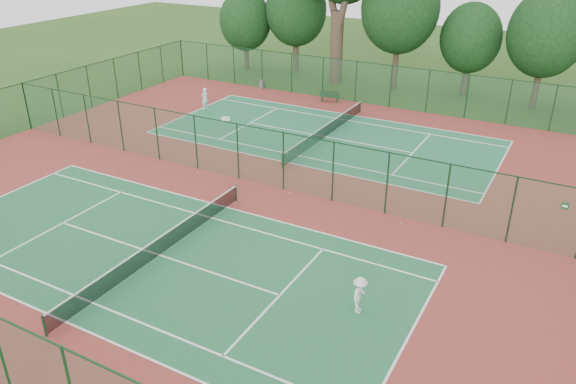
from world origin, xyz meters
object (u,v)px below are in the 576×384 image
at_px(trash_bin, 261,85).
at_px(kit_bag, 226,119).
at_px(player_far, 205,99).
at_px(player_near, 360,295).
at_px(bench, 329,96).

bearing_deg(trash_bin, kit_bag, -76.05).
relative_size(trash_bin, kit_bag, 1.16).
distance_m(player_far, trash_bin, 7.64).
bearing_deg(player_far, player_near, 61.40).
xyz_separation_m(player_near, trash_bin, (-20.30, 26.02, -0.39)).
bearing_deg(kit_bag, trash_bin, 86.98).
bearing_deg(trash_bin, player_near, -52.04).
distance_m(player_far, kit_bag, 3.41).
bearing_deg(bench, kit_bag, -139.08).
bearing_deg(player_near, trash_bin, 33.27).
xyz_separation_m(player_near, kit_bag, (-18.06, 17.01, -0.67)).
distance_m(trash_bin, kit_bag, 9.28).
bearing_deg(player_near, kit_bag, 42.02).
relative_size(bench, kit_bag, 2.35).
distance_m(player_near, player_far, 27.98).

